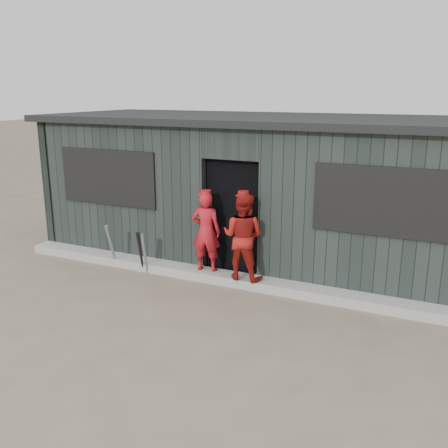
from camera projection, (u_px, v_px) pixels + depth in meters
The scene contains 9 objects.
ground at pixel (167, 328), 6.65m from camera, with size 80.00×80.00×0.00m, color #6C5E4B.
curb at pixel (225, 278), 8.23m from camera, with size 8.00×0.36×0.15m, color #9B9B96.
bat_left at pixel (111, 246), 8.80m from camera, with size 0.07×0.07×0.84m, color gray.
bat_mid at pixel (145, 253), 8.52m from camera, with size 0.07×0.07×0.74m, color gray.
bat_right at pixel (141, 252), 8.54m from camera, with size 0.07×0.07×0.78m, color black.
player_red_left at pixel (206, 232), 8.21m from camera, with size 0.49×0.32×1.34m, color red.
player_red_right at pixel (243, 236), 7.83m from camera, with size 0.68×0.53×1.40m, color maroon.
player_grey_back at pixel (269, 245), 8.27m from camera, with size 0.57×0.37×1.16m, color #ACACAC.
dugout at pixel (262, 188), 9.38m from camera, with size 8.30×3.30×2.62m.
Camera 1 is at (3.27, -5.17, 3.07)m, focal length 40.00 mm.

